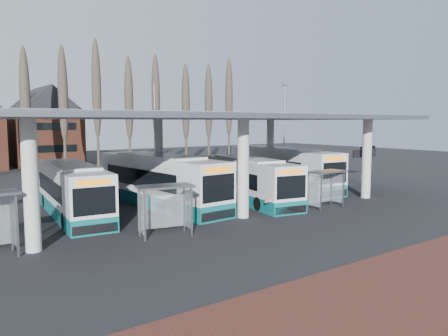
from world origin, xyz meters
TOP-DOWN VIEW (x-y plane):
  - ground at (0.00, 0.00)m, footprint 140.00×140.00m
  - station_canopy at (0.00, 8.00)m, footprint 32.00×16.00m
  - poplar_row at (0.00, 33.00)m, footprint 45.10×1.10m
  - lamp_post_b at (6.00, 26.00)m, footprint 0.80×0.16m
  - lamp_post_c at (20.00, 20.00)m, footprint 0.80×0.16m
  - bus_0 at (-8.22, 9.40)m, footprint 3.58×11.79m
  - bus_1 at (-2.36, 8.93)m, footprint 3.78×13.01m
  - bus_2 at (3.81, 6.95)m, footprint 4.42×11.77m
  - bus_3 at (10.29, 10.05)m, footprint 3.91×13.02m
  - shelter_1 at (-5.89, 1.50)m, footprint 3.04×1.93m
  - shelter_2 at (6.29, 1.60)m, footprint 2.77×1.45m
  - info_sign_0 at (12.70, 3.20)m, footprint 2.45×0.42m
  - info_sign_1 at (16.77, 5.87)m, footprint 2.45×0.49m
  - barrier at (2.18, 2.30)m, footprint 2.03×1.00m

SIDE VIEW (x-z plane):
  - ground at x=0.00m, z-range 0.00..0.00m
  - barrier at x=2.18m, z-range 0.30..1.38m
  - bus_2 at x=3.81m, z-range -0.09..3.11m
  - bus_0 at x=-8.22m, z-range -0.09..3.13m
  - bus_3 at x=10.29m, z-range -0.10..3.46m
  - bus_1 at x=-2.36m, z-range -0.10..3.46m
  - shelter_2 at x=6.29m, z-range 0.58..3.12m
  - shelter_1 at x=-5.89m, z-range 0.60..3.21m
  - info_sign_1 at x=16.77m, z-range 1.24..4.89m
  - info_sign_0 at x=12.70m, z-range 1.24..4.89m
  - lamp_post_b at x=6.00m, z-range 0.25..10.42m
  - lamp_post_c at x=20.00m, z-range 0.25..10.42m
  - station_canopy at x=0.00m, z-range 2.51..8.85m
  - poplar_row at x=0.00m, z-range 1.53..16.03m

